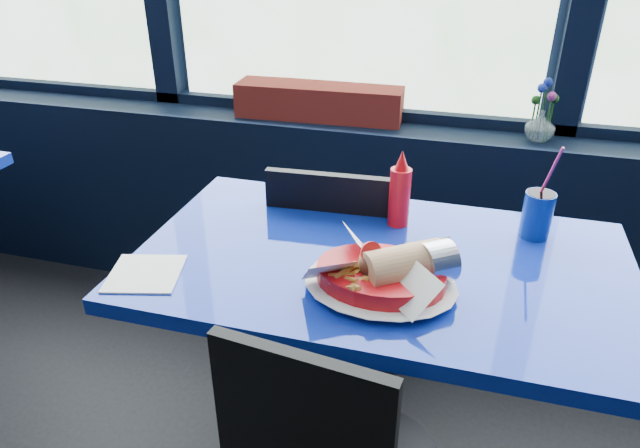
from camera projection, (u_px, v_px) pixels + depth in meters
The scene contains 9 objects.
window_sill at pixel (343, 214), 2.38m from camera, with size 5.00×0.26×0.80m, color black.
near_table at pixel (378, 317), 1.49m from camera, with size 1.20×0.70×0.75m.
chair_near_back at pixel (340, 266), 1.84m from camera, with size 0.41×0.42×0.86m.
planter_box at pixel (319, 101), 2.19m from camera, with size 0.64×0.16×0.13m, color maroon.
flower_vase at pixel (541, 122), 1.96m from camera, with size 0.11×0.12×0.22m.
food_basket at pixel (384, 274), 1.26m from camera, with size 0.34×0.34×0.11m.
ketchup_bottle at pixel (400, 193), 1.51m from camera, with size 0.06×0.06×0.21m.
soda_cup at pixel (537, 214), 1.47m from camera, with size 0.08×0.08×0.26m.
napkin at pixel (145, 273), 1.33m from camera, with size 0.16×0.16×0.00m, color white.
Camera 1 is at (0.48, 0.81, 1.49)m, focal length 32.00 mm.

